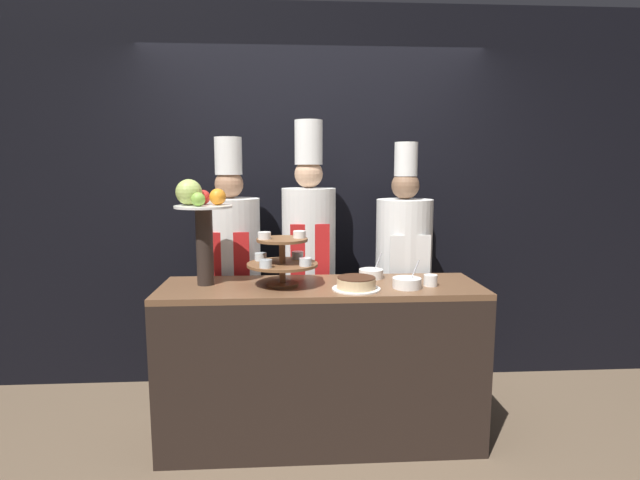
{
  "coord_description": "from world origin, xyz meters",
  "views": [
    {
      "loc": [
        -0.18,
        -2.55,
        1.63
      ],
      "look_at": [
        0.0,
        0.38,
        1.2
      ],
      "focal_mm": 28.0,
      "sensor_mm": 36.0,
      "label": 1
    }
  ],
  "objects_px": {
    "chef_left": "(231,263)",
    "chef_center_left": "(309,252)",
    "fruit_pedestal": "(200,216)",
    "cake_round": "(356,284)",
    "tiered_stand": "(282,258)",
    "chef_center_right": "(403,264)",
    "serving_bowl_far": "(371,274)",
    "serving_bowl_near": "(407,283)",
    "cup_white": "(430,280)"
  },
  "relations": [
    {
      "from": "cake_round",
      "to": "chef_left",
      "type": "bearing_deg",
      "value": 139.35
    },
    {
      "from": "cake_round",
      "to": "chef_left",
      "type": "xyz_separation_m",
      "value": [
        -0.77,
        0.66,
        0.0
      ]
    },
    {
      "from": "fruit_pedestal",
      "to": "cake_round",
      "type": "height_order",
      "value": "fruit_pedestal"
    },
    {
      "from": "cake_round",
      "to": "serving_bowl_far",
      "type": "xyz_separation_m",
      "value": [
        0.13,
        0.28,
        -0.01
      ]
    },
    {
      "from": "tiered_stand",
      "to": "fruit_pedestal",
      "type": "relative_size",
      "value": 0.67
    },
    {
      "from": "serving_bowl_near",
      "to": "serving_bowl_far",
      "type": "bearing_deg",
      "value": 120.99
    },
    {
      "from": "serving_bowl_near",
      "to": "fruit_pedestal",
      "type": "bearing_deg",
      "value": 172.08
    },
    {
      "from": "fruit_pedestal",
      "to": "chef_center_left",
      "type": "height_order",
      "value": "chef_center_left"
    },
    {
      "from": "fruit_pedestal",
      "to": "cup_white",
      "type": "relative_size",
      "value": 7.78
    },
    {
      "from": "tiered_stand",
      "to": "cake_round",
      "type": "relative_size",
      "value": 1.5
    },
    {
      "from": "fruit_pedestal",
      "to": "chef_left",
      "type": "distance_m",
      "value": 0.62
    },
    {
      "from": "chef_left",
      "to": "fruit_pedestal",
      "type": "bearing_deg",
      "value": -102.9
    },
    {
      "from": "fruit_pedestal",
      "to": "cup_white",
      "type": "height_order",
      "value": "fruit_pedestal"
    },
    {
      "from": "chef_center_left",
      "to": "fruit_pedestal",
      "type": "bearing_deg",
      "value": -143.08
    },
    {
      "from": "fruit_pedestal",
      "to": "cake_round",
      "type": "xyz_separation_m",
      "value": [
        0.88,
        -0.18,
        -0.37
      ]
    },
    {
      "from": "chef_left",
      "to": "chef_center_right",
      "type": "height_order",
      "value": "chef_left"
    },
    {
      "from": "cup_white",
      "to": "chef_left",
      "type": "xyz_separation_m",
      "value": [
        -1.21,
        0.6,
        0.0
      ]
    },
    {
      "from": "serving_bowl_far",
      "to": "chef_left",
      "type": "relative_size",
      "value": 0.09
    },
    {
      "from": "cake_round",
      "to": "cup_white",
      "type": "xyz_separation_m",
      "value": [
        0.44,
        0.06,
        -0.0
      ]
    },
    {
      "from": "tiered_stand",
      "to": "chef_left",
      "type": "distance_m",
      "value": 0.66
    },
    {
      "from": "chef_center_right",
      "to": "serving_bowl_far",
      "type": "bearing_deg",
      "value": -127.57
    },
    {
      "from": "serving_bowl_near",
      "to": "chef_left",
      "type": "height_order",
      "value": "chef_left"
    },
    {
      "from": "fruit_pedestal",
      "to": "chef_center_right",
      "type": "xyz_separation_m",
      "value": [
        1.3,
        0.48,
        -0.39
      ]
    },
    {
      "from": "serving_bowl_near",
      "to": "chef_center_right",
      "type": "height_order",
      "value": "chef_center_right"
    },
    {
      "from": "cup_white",
      "to": "chef_center_right",
      "type": "distance_m",
      "value": 0.6
    },
    {
      "from": "chef_center_right",
      "to": "fruit_pedestal",
      "type": "bearing_deg",
      "value": -159.67
    },
    {
      "from": "cake_round",
      "to": "tiered_stand",
      "type": "bearing_deg",
      "value": 163.22
    },
    {
      "from": "cup_white",
      "to": "chef_left",
      "type": "distance_m",
      "value": 1.35
    },
    {
      "from": "chef_center_left",
      "to": "chef_center_right",
      "type": "distance_m",
      "value": 0.67
    },
    {
      "from": "cup_white",
      "to": "serving_bowl_far",
      "type": "distance_m",
      "value": 0.38
    },
    {
      "from": "chef_center_right",
      "to": "serving_bowl_near",
      "type": "bearing_deg",
      "value": -101.41
    },
    {
      "from": "chef_center_right",
      "to": "tiered_stand",
      "type": "bearing_deg",
      "value": -147.29
    },
    {
      "from": "fruit_pedestal",
      "to": "tiered_stand",
      "type": "bearing_deg",
      "value": -6.55
    },
    {
      "from": "fruit_pedestal",
      "to": "serving_bowl_near",
      "type": "distance_m",
      "value": 1.24
    },
    {
      "from": "cake_round",
      "to": "chef_center_left",
      "type": "distance_m",
      "value": 0.71
    },
    {
      "from": "fruit_pedestal",
      "to": "chef_center_left",
      "type": "relative_size",
      "value": 0.32
    },
    {
      "from": "fruit_pedestal",
      "to": "serving_bowl_far",
      "type": "bearing_deg",
      "value": 5.89
    },
    {
      "from": "serving_bowl_near",
      "to": "chef_left",
      "type": "xyz_separation_m",
      "value": [
        -1.06,
        0.65,
        0.01
      ]
    },
    {
      "from": "serving_bowl_near",
      "to": "serving_bowl_far",
      "type": "height_order",
      "value": "serving_bowl_near"
    },
    {
      "from": "tiered_stand",
      "to": "cake_round",
      "type": "distance_m",
      "value": 0.45
    },
    {
      "from": "chef_center_left",
      "to": "chef_center_right",
      "type": "relative_size",
      "value": 1.08
    },
    {
      "from": "fruit_pedestal",
      "to": "serving_bowl_far",
      "type": "relative_size",
      "value": 3.88
    },
    {
      "from": "serving_bowl_far",
      "to": "chef_center_left",
      "type": "distance_m",
      "value": 0.53
    },
    {
      "from": "chef_center_right",
      "to": "cake_round",
      "type": "bearing_deg",
      "value": -122.55
    },
    {
      "from": "tiered_stand",
      "to": "chef_left",
      "type": "bearing_deg",
      "value": 123.62
    },
    {
      "from": "chef_center_left",
      "to": "chef_center_right",
      "type": "bearing_deg",
      "value": -0.01
    },
    {
      "from": "chef_center_left",
      "to": "tiered_stand",
      "type": "bearing_deg",
      "value": -108.09
    },
    {
      "from": "chef_left",
      "to": "chef_center_left",
      "type": "distance_m",
      "value": 0.54
    },
    {
      "from": "chef_center_right",
      "to": "chef_left",
      "type": "bearing_deg",
      "value": 180.0
    },
    {
      "from": "cake_round",
      "to": "serving_bowl_far",
      "type": "relative_size",
      "value": 1.73
    }
  ]
}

